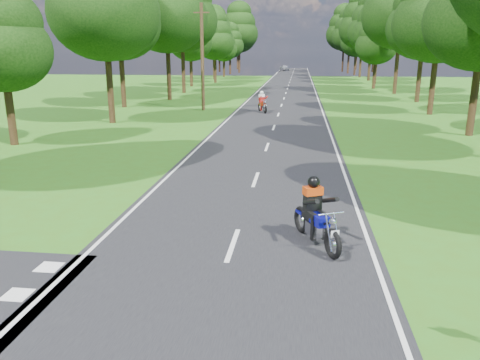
# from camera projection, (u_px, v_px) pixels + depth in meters

# --- Properties ---
(ground) EXTENTS (160.00, 160.00, 0.00)m
(ground) POSITION_uv_depth(u_px,v_px,m) (219.00, 285.00, 9.43)
(ground) COLOR #326016
(ground) RESTS_ON ground
(main_road) EXTENTS (7.00, 140.00, 0.02)m
(main_road) POSITION_uv_depth(u_px,v_px,m) (287.00, 89.00, 57.22)
(main_road) COLOR black
(main_road) RESTS_ON ground
(road_markings) EXTENTS (7.40, 140.00, 0.01)m
(road_markings) POSITION_uv_depth(u_px,v_px,m) (286.00, 90.00, 55.45)
(road_markings) COLOR silver
(road_markings) RESTS_ON main_road
(treeline) EXTENTS (40.00, 115.35, 14.78)m
(treeline) POSITION_uv_depth(u_px,v_px,m) (301.00, 23.00, 64.46)
(treeline) COLOR black
(treeline) RESTS_ON ground
(telegraph_pole) EXTENTS (1.20, 0.26, 8.00)m
(telegraph_pole) POSITION_uv_depth(u_px,v_px,m) (202.00, 57.00, 35.82)
(telegraph_pole) COLOR #382616
(telegraph_pole) RESTS_ON ground
(rider_near_blue) EXTENTS (1.45, 2.09, 1.67)m
(rider_near_blue) POSITION_uv_depth(u_px,v_px,m) (317.00, 212.00, 11.16)
(rider_near_blue) COLOR #0C0E8E
(rider_near_blue) RESTS_ON main_road
(rider_far_red) EXTENTS (1.25, 2.01, 1.59)m
(rider_far_red) POSITION_uv_depth(u_px,v_px,m) (262.00, 102.00, 35.37)
(rider_far_red) COLOR #A1260C
(rider_far_red) RESTS_ON main_road
(distant_car) EXTENTS (2.69, 4.10, 1.30)m
(distant_car) POSITION_uv_depth(u_px,v_px,m) (285.00, 68.00, 108.16)
(distant_car) COLOR #B1B4B9
(distant_car) RESTS_ON main_road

